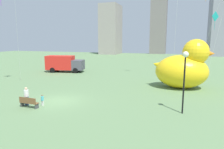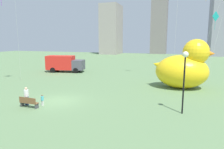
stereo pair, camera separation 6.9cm
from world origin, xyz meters
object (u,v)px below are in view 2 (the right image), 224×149
at_px(person_adult, 26,95).
at_px(kite_teal, 216,19).
at_px(person_child, 42,100).
at_px(box_truck, 65,64).
at_px(park_bench, 29,102).
at_px(lamppost, 185,67).
at_px(giant_inflatable_duck, 184,68).

relative_size(person_adult, kite_teal, 0.17).
distance_m(person_adult, kite_teal, 24.56).
relative_size(person_child, box_truck, 0.14).
bearing_deg(person_child, person_adult, -168.18).
relative_size(park_bench, person_child, 1.77).
bearing_deg(person_adult, kite_teal, 44.81).
bearing_deg(lamppost, box_truck, 141.64).
height_order(park_bench, person_child, person_child).
distance_m(person_adult, lamppost, 13.24).
bearing_deg(kite_teal, lamppost, -104.76).
xyz_separation_m(park_bench, person_child, (0.77, 0.80, 0.06)).
height_order(person_adult, person_child, person_adult).
relative_size(person_child, giant_inflatable_duck, 0.14).
bearing_deg(person_adult, park_bench, -39.70).
distance_m(park_bench, lamppost, 12.84).
relative_size(park_bench, person_adult, 1.07).
bearing_deg(giant_inflatable_duck, park_bench, -136.94).
bearing_deg(giant_inflatable_duck, person_adult, -139.59).
height_order(giant_inflatable_duck, kite_teal, kite_teal).
height_order(person_child, giant_inflatable_duck, giant_inflatable_duck).
height_order(park_bench, box_truck, box_truck).
bearing_deg(person_adult, person_child, 11.82).
bearing_deg(giant_inflatable_duck, lamppost, -90.94).
xyz_separation_m(box_truck, kite_teal, (23.33, -0.98, 6.85)).
xyz_separation_m(person_adult, lamppost, (12.80, 2.04, 2.71)).
bearing_deg(park_bench, person_adult, 140.30).
distance_m(person_child, box_truck, 19.03).
xyz_separation_m(person_child, giant_inflatable_duck, (11.56, 10.73, 1.89)).
bearing_deg(box_truck, kite_teal, -2.41).
distance_m(park_bench, person_adult, 0.89).
bearing_deg(person_child, lamppost, 8.70).
relative_size(person_adult, lamppost, 0.34).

